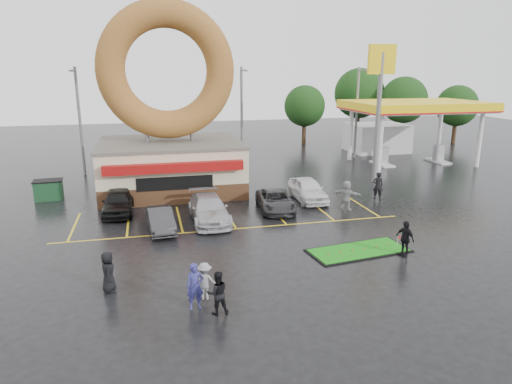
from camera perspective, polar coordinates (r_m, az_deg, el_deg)
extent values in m
plane|color=black|center=(22.86, -0.86, -7.40)|extent=(120.00, 120.00, 0.00)
cube|color=#472B19|center=(34.63, -10.44, 1.20)|extent=(10.00, 8.00, 1.20)
cube|color=beige|center=(34.26, -10.58, 4.04)|extent=(10.00, 8.00, 2.30)
cube|color=#59544C|center=(34.05, -10.68, 6.11)|extent=(10.20, 8.20, 0.20)
cube|color=maroon|center=(30.00, -10.15, 3.01)|extent=(9.00, 0.60, 0.60)
cylinder|color=slate|center=(33.92, -13.46, 7.12)|extent=(0.30, 0.30, 1.20)
cylinder|color=slate|center=(34.07, -8.03, 7.41)|extent=(0.30, 0.30, 1.20)
torus|color=brown|center=(33.67, -11.11, 14.71)|extent=(9.60, 2.00, 9.60)
cylinder|color=silver|center=(41.13, 15.26, 5.79)|extent=(0.40, 0.40, 5.00)
cylinder|color=silver|center=(46.72, 26.16, 5.83)|extent=(0.40, 0.40, 5.00)
cylinder|color=silver|center=(46.42, 11.74, 7.00)|extent=(0.40, 0.40, 5.00)
cylinder|color=silver|center=(51.45, 21.97, 6.99)|extent=(0.40, 0.40, 5.00)
cube|color=silver|center=(45.92, 19.27, 9.85)|extent=(12.00, 8.00, 0.50)
cube|color=yellow|center=(45.90, 19.31, 10.23)|extent=(12.30, 8.30, 0.70)
cube|color=#99999E|center=(44.93, 15.56, 4.44)|extent=(0.90, 0.60, 1.60)
cube|color=#99999E|center=(48.10, 21.86, 4.57)|extent=(0.90, 0.60, 1.60)
cube|color=silver|center=(52.33, 14.83, 6.58)|extent=(6.00, 5.00, 3.00)
cylinder|color=slate|center=(37.25, 14.98, 8.78)|extent=(0.36, 0.36, 10.00)
cube|color=yellow|center=(37.07, 15.47, 15.70)|extent=(2.20, 0.30, 2.20)
cylinder|color=slate|center=(41.21, -21.14, 8.14)|extent=(0.24, 0.24, 9.00)
cylinder|color=slate|center=(40.00, -21.90, 13.94)|extent=(0.12, 2.00, 0.12)
cube|color=slate|center=(39.01, -22.09, 13.85)|extent=(0.40, 0.18, 0.12)
cylinder|color=slate|center=(42.71, -1.80, 9.33)|extent=(0.24, 0.24, 9.00)
cylinder|color=slate|center=(41.53, -1.56, 14.98)|extent=(0.12, 2.00, 0.12)
cube|color=slate|center=(40.55, -1.26, 14.91)|extent=(0.40, 0.18, 0.12)
cylinder|color=slate|center=(47.52, 12.46, 9.57)|extent=(0.24, 0.24, 9.00)
cylinder|color=slate|center=(46.44, 13.31, 14.60)|extent=(0.12, 2.00, 0.12)
cube|color=slate|center=(45.55, 13.88, 14.50)|extent=(0.40, 0.18, 0.12)
cylinder|color=#332114|center=(59.59, 17.71, 7.29)|extent=(0.50, 0.50, 2.88)
sphere|color=black|center=(59.25, 18.00, 10.89)|extent=(5.60, 5.60, 5.60)
cylinder|color=#332114|center=(61.31, 23.51, 6.78)|extent=(0.50, 0.50, 2.52)
sphere|color=black|center=(60.99, 23.83, 9.84)|extent=(4.90, 4.90, 4.90)
cylinder|color=#332114|center=(61.17, 12.55, 7.99)|extent=(0.50, 0.50, 3.24)
sphere|color=black|center=(60.82, 12.78, 11.94)|extent=(6.30, 6.30, 6.30)
cylinder|color=#332114|center=(56.31, 6.01, 7.31)|extent=(0.50, 0.50, 2.52)
sphere|color=black|center=(55.97, 6.10, 10.65)|extent=(4.90, 4.90, 4.90)
imported|color=black|center=(29.78, -16.86, -1.14)|extent=(1.92, 4.51, 1.52)
imported|color=#2E2D30|center=(26.05, -11.85, -3.41)|extent=(1.66, 3.92, 1.26)
imported|color=#ADAEB3|center=(27.14, -5.93, -2.13)|extent=(2.18, 5.22, 1.51)
imported|color=#2E2D30|center=(29.19, 2.46, -1.08)|extent=(2.54, 4.74, 1.27)
imported|color=silver|center=(31.51, 6.48, 0.32)|extent=(1.89, 4.59, 1.56)
imported|color=navy|center=(17.51, -7.63, -11.62)|extent=(0.67, 0.45, 1.81)
imported|color=black|center=(17.12, -4.84, -12.45)|extent=(0.83, 0.66, 1.67)
imported|color=gray|center=(18.19, -6.43, -11.02)|extent=(1.08, 0.76, 1.52)
imported|color=black|center=(19.56, -18.01, -9.48)|extent=(0.61, 0.87, 1.70)
imported|color=black|center=(23.17, 18.11, -5.53)|extent=(0.75, 1.12, 1.76)
imported|color=#949497|center=(29.75, 11.24, -0.39)|extent=(1.73, 1.58, 1.92)
imported|color=black|center=(32.65, 15.00, 0.76)|extent=(0.82, 0.67, 1.93)
cube|color=#194224|center=(34.70, -24.49, 0.19)|extent=(1.88, 1.33, 1.30)
cube|color=black|center=(23.40, 12.71, -7.17)|extent=(5.29, 2.84, 0.06)
cube|color=#1A8015|center=(23.39, 12.71, -7.09)|extent=(5.03, 2.58, 0.03)
cylinder|color=silver|center=(24.20, 17.29, -5.94)|extent=(0.02, 0.02, 0.57)
cube|color=red|center=(24.15, 17.48, -5.42)|extent=(0.14, 0.01, 0.10)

